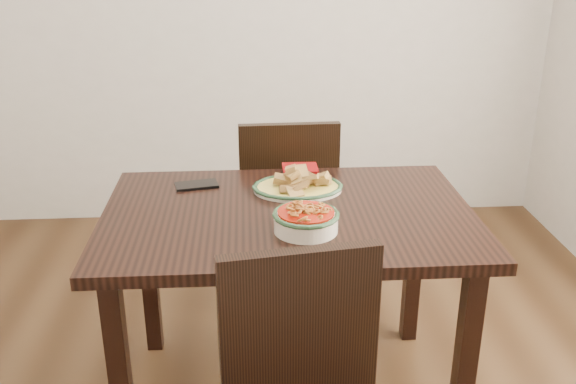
{
  "coord_description": "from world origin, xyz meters",
  "views": [
    {
      "loc": [
        0.0,
        -1.9,
        1.61
      ],
      "look_at": [
        0.14,
        0.08,
        0.81
      ],
      "focal_mm": 40.0,
      "sensor_mm": 36.0,
      "label": 1
    }
  ],
  "objects": [
    {
      "name": "fish_plate",
      "position": [
        0.18,
        0.24,
        0.79
      ],
      "size": [
        0.32,
        0.25,
        0.11
      ],
      "color": "beige",
      "rests_on": "dining_table"
    },
    {
      "name": "smartphone",
      "position": [
        -0.19,
        0.31,
        0.76
      ],
      "size": [
        0.17,
        0.11,
        0.01
      ],
      "primitive_type": "cube",
      "rotation": [
        0.0,
        0.0,
        0.2
      ],
      "color": "black",
      "rests_on": "dining_table"
    },
    {
      "name": "dining_table",
      "position": [
        0.14,
        0.06,
        0.65
      ],
      "size": [
        1.24,
        0.83,
        0.75
      ],
      "color": "black",
      "rests_on": "ground"
    },
    {
      "name": "napkin",
      "position": [
        0.21,
        0.46,
        0.76
      ],
      "size": [
        0.14,
        0.11,
        0.01
      ],
      "primitive_type": "cube",
      "rotation": [
        0.0,
        0.0,
        -0.0
      ],
      "color": "maroon",
      "rests_on": "dining_table"
    },
    {
      "name": "chair_far",
      "position": [
        0.18,
        0.74,
        0.5
      ],
      "size": [
        0.43,
        0.43,
        0.89
      ],
      "rotation": [
        0.0,
        0.0,
        3.17
      ],
      "color": "black",
      "rests_on": "ground"
    },
    {
      "name": "noodle_bowl",
      "position": [
        0.18,
        -0.09,
        0.79
      ],
      "size": [
        0.21,
        0.21,
        0.08
      ],
      "color": "#ECE1C7",
      "rests_on": "dining_table"
    }
  ]
}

